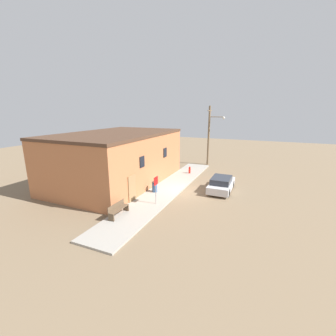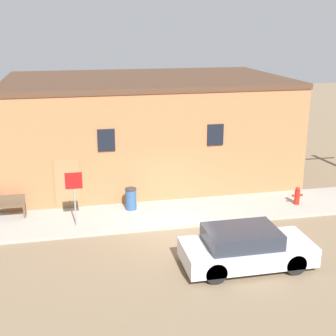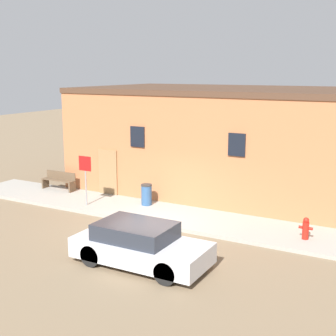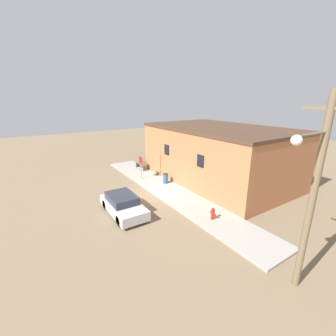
# 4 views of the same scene
# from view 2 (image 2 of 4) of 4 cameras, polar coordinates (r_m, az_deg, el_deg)

# --- Properties ---
(ground_plane) EXTENTS (80.00, 80.00, 0.00)m
(ground_plane) POSITION_cam_2_polar(r_m,az_deg,el_deg) (17.74, 0.88, -7.47)
(ground_plane) COLOR #7A664C
(sidewalk) EXTENTS (20.09, 2.74, 0.13)m
(sidewalk) POSITION_cam_2_polar(r_m,az_deg,el_deg) (18.94, -0.04, -5.60)
(sidewalk) COLOR #9E998E
(sidewalk) RESTS_ON ground
(brick_building) EXTENTS (13.21, 8.23, 4.95)m
(brick_building) POSITION_cam_2_polar(r_m,az_deg,el_deg) (23.32, -2.70, 4.99)
(brick_building) COLOR #B26B42
(brick_building) RESTS_ON ground
(fire_hydrant) EXTENTS (0.46, 0.22, 0.77)m
(fire_hydrant) POSITION_cam_2_polar(r_m,az_deg,el_deg) (20.33, 15.48, -3.26)
(fire_hydrant) COLOR red
(fire_hydrant) RESTS_ON sidewalk
(stop_sign) EXTENTS (0.62, 0.06, 2.11)m
(stop_sign) POSITION_cam_2_polar(r_m,az_deg,el_deg) (17.47, -11.37, -2.57)
(stop_sign) COLOR gray
(stop_sign) RESTS_ON sidewalk
(bench) EXTENTS (1.76, 0.44, 0.86)m
(bench) POSITION_cam_2_polar(r_m,az_deg,el_deg) (19.38, -19.59, -4.46)
(bench) COLOR brown
(bench) RESTS_ON sidewalk
(trash_bin) EXTENTS (0.47, 0.47, 0.90)m
(trash_bin) POSITION_cam_2_polar(r_m,az_deg,el_deg) (19.13, -4.54, -3.75)
(trash_bin) COLOR #2D517F
(trash_bin) RESTS_ON sidewalk
(parked_car) EXTENTS (4.12, 1.82, 1.29)m
(parked_car) POSITION_cam_2_polar(r_m,az_deg,el_deg) (15.17, 9.43, -9.59)
(parked_car) COLOR black
(parked_car) RESTS_ON ground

